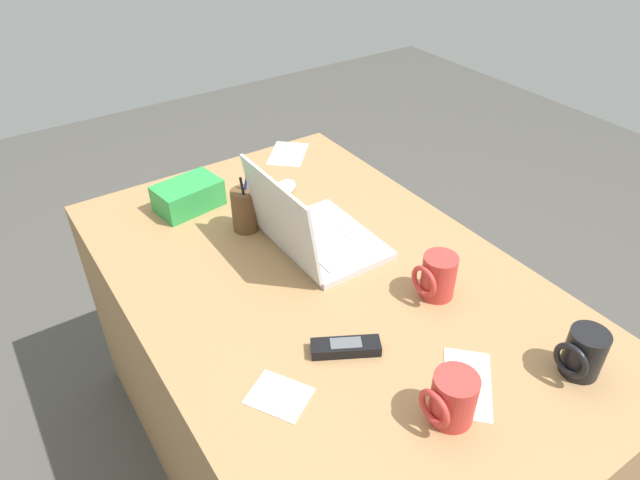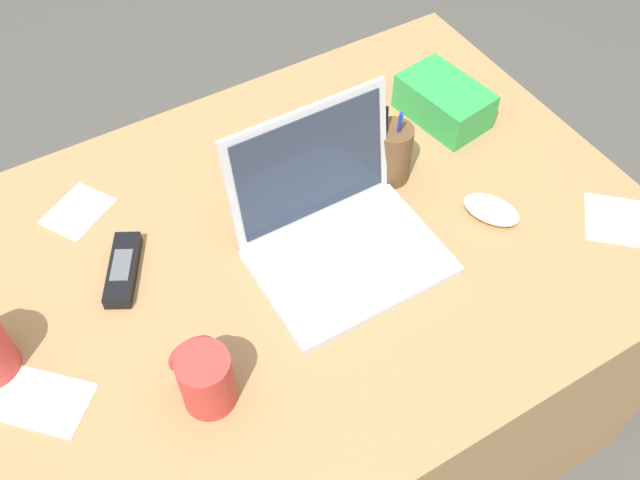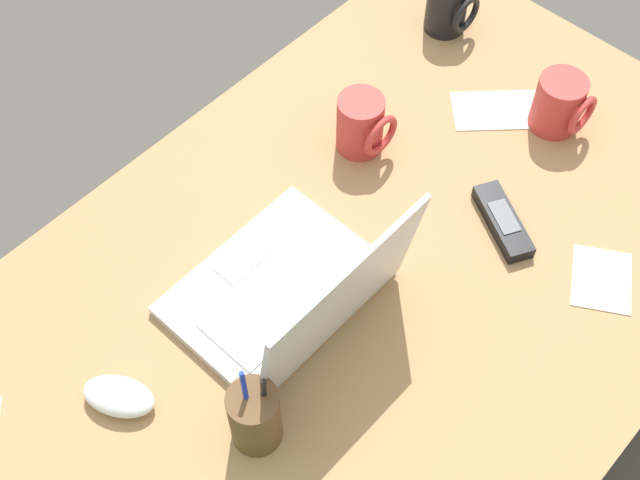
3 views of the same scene
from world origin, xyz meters
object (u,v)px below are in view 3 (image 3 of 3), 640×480
at_px(coffee_mug_tall, 362,125).
at_px(pen_holder, 255,416).
at_px(coffee_mug_spare, 560,104).
at_px(cordless_phone, 503,221).
at_px(computer_mouse, 119,396).
at_px(coffee_mug_white, 449,7).
at_px(laptop, 295,293).

distance_m(coffee_mug_tall, pen_holder, 0.54).
relative_size(coffee_mug_spare, cordless_phone, 0.70).
xyz_separation_m(computer_mouse, coffee_mug_white, (-0.92, -0.14, 0.03)).
distance_m(computer_mouse, coffee_mug_spare, 0.87).
xyz_separation_m(computer_mouse, cordless_phone, (-0.62, 0.22, -0.01)).
xyz_separation_m(coffee_mug_tall, coffee_mug_spare, (-0.27, 0.22, -0.00)).
bearing_deg(pen_holder, laptop, -151.45).
distance_m(coffee_mug_white, coffee_mug_tall, 0.34).
relative_size(computer_mouse, cordless_phone, 0.71).
bearing_deg(pen_holder, coffee_mug_tall, -154.02).
relative_size(coffee_mug_tall, pen_holder, 0.63).
bearing_deg(coffee_mug_tall, coffee_mug_spare, 140.92).
xyz_separation_m(coffee_mug_spare, cordless_phone, (0.24, 0.06, -0.04)).
height_order(coffee_mug_white, coffee_mug_spare, same).
bearing_deg(coffee_mug_spare, coffee_mug_tall, -39.08).
height_order(computer_mouse, coffee_mug_white, coffee_mug_white).
bearing_deg(computer_mouse, cordless_phone, 133.61).
distance_m(laptop, coffee_mug_tall, 0.34).
height_order(coffee_mug_tall, coffee_mug_spare, coffee_mug_tall).
relative_size(coffee_mug_tall, coffee_mug_spare, 1.04).
xyz_separation_m(cordless_phone, pen_holder, (0.52, -0.04, 0.05)).
height_order(coffee_mug_white, cordless_phone, coffee_mug_white).
xyz_separation_m(coffee_mug_white, coffee_mug_spare, (0.06, 0.29, -0.00)).
distance_m(coffee_mug_white, pen_holder, 0.88).
bearing_deg(laptop, coffee_mug_white, -161.42).
bearing_deg(coffee_mug_white, cordless_phone, 49.43).
relative_size(laptop, pen_holder, 1.82).
xyz_separation_m(computer_mouse, pen_holder, (-0.10, 0.18, 0.04)).
height_order(laptop, cordless_phone, laptop).
relative_size(computer_mouse, pen_holder, 0.62).
bearing_deg(coffee_mug_tall, coffee_mug_white, -167.29).
relative_size(coffee_mug_white, coffee_mug_tall, 0.96).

